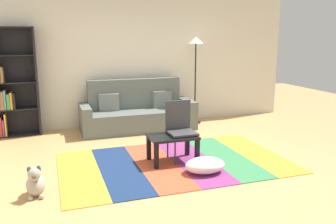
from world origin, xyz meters
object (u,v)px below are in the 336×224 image
object	(u,v)px
pouf	(205,165)
dog	(35,183)
coffee_table	(173,141)
standing_lamp	(196,51)
folding_chair	(180,125)
bookshelf	(5,86)
tv_remote	(180,135)
couch	(138,113)

from	to	relation	value
pouf	dog	world-z (taller)	dog
coffee_table	standing_lamp	bearing A→B (deg)	59.36
coffee_table	folding_chair	bearing A→B (deg)	33.26
folding_chair	coffee_table	bearing A→B (deg)	-88.21
standing_lamp	bookshelf	bearing A→B (deg)	177.33
folding_chair	standing_lamp	bearing A→B (deg)	119.88
bookshelf	folding_chair	size ratio (longest dim) A/B	2.25
pouf	standing_lamp	size ratio (longest dim) A/B	0.31
tv_remote	coffee_table	bearing A→B (deg)	152.56
bookshelf	dog	world-z (taller)	bookshelf
couch	dog	world-z (taller)	couch
standing_lamp	tv_remote	xyz separation A→B (m)	(-1.17, -2.18, -1.11)
pouf	tv_remote	bearing A→B (deg)	107.68
folding_chair	bookshelf	bearing A→B (deg)	-161.99
dog	tv_remote	bearing A→B (deg)	14.83
bookshelf	tv_remote	bearing A→B (deg)	-42.69
dog	standing_lamp	size ratio (longest dim) A/B	0.22
standing_lamp	pouf	bearing A→B (deg)	-110.23
pouf	tv_remote	world-z (taller)	tv_remote
bookshelf	dog	distance (m)	3.04
pouf	couch	bearing A→B (deg)	96.62
standing_lamp	couch	bearing A→B (deg)	-175.08
bookshelf	standing_lamp	xyz separation A→B (m)	(3.72, -0.17, 0.59)
couch	pouf	bearing A→B (deg)	-83.38
coffee_table	standing_lamp	world-z (taller)	standing_lamp
dog	tv_remote	distance (m)	2.11
dog	folding_chair	world-z (taller)	folding_chair
bookshelf	dog	size ratio (longest dim) A/B	5.10
folding_chair	tv_remote	bearing A→B (deg)	-53.04
bookshelf	dog	xyz separation A→B (m)	(0.52, -2.89, -0.79)
dog	bookshelf	bearing A→B (deg)	100.30
folding_chair	pouf	bearing A→B (deg)	-21.28
couch	bookshelf	xyz separation A→B (m)	(-2.42, 0.29, 0.61)
tv_remote	bookshelf	bearing A→B (deg)	124.94
standing_lamp	folding_chair	xyz separation A→B (m)	(-1.12, -2.05, -1.00)
coffee_table	pouf	distance (m)	0.66
coffee_table	couch	bearing A→B (deg)	90.79
dog	folding_chair	bearing A→B (deg)	17.77
bookshelf	tv_remote	xyz separation A→B (m)	(2.55, -2.35, -0.52)
dog	standing_lamp	world-z (taller)	standing_lamp
bookshelf	pouf	bearing A→B (deg)	-46.70
bookshelf	coffee_table	xyz separation A→B (m)	(2.45, -2.32, -0.61)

